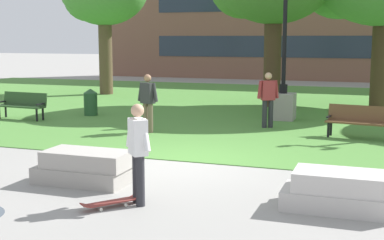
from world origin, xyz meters
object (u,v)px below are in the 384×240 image
concrete_block_left (342,192)px  trash_bin (91,102)px  park_bench_far_left (360,120)px  lamp_post_left (283,90)px  park_bench_near_right (23,104)px  person_bystander_far_lawn (268,97)px  skateboard (111,202)px  person_skateboarder (138,148)px  person_bystander_near_lawn (148,100)px  concrete_block_center (85,168)px

concrete_block_left → trash_bin: 12.25m
concrete_block_left → park_bench_far_left: park_bench_far_left is taller
lamp_post_left → concrete_block_left: bearing=-74.7°
park_bench_near_right → trash_bin: trash_bin is taller
concrete_block_left → person_bystander_far_lawn: size_ratio=1.08×
concrete_block_left → park_bench_far_left: 6.59m
concrete_block_left → person_bystander_far_lawn: 8.00m
skateboard → park_bench_far_left: size_ratio=0.50×
park_bench_near_right → lamp_post_left: (8.47, 2.77, 0.50)m
lamp_post_left → park_bench_near_right: bearing=-161.9°
concrete_block_left → lamp_post_left: size_ratio=0.36×
concrete_block_left → person_bystander_far_lawn: person_bystander_far_lawn is taller
person_skateboarder → skateboard: bearing=-141.2°
person_bystander_near_lawn → person_bystander_far_lawn: size_ratio=1.00×
trash_bin → person_bystander_far_lawn: person_bystander_far_lawn is taller
concrete_block_center → park_bench_near_right: 8.98m
skateboard → trash_bin: 10.74m
concrete_block_left → person_skateboarder: size_ratio=1.08×
concrete_block_center → person_bystander_far_lawn: 7.76m
trash_bin → person_bystander_near_lawn: bearing=-36.9°
park_bench_near_right → person_bystander_near_lawn: person_bystander_near_lawn is taller
skateboard → trash_bin: (-5.61, 9.15, 0.42)m
concrete_block_center → concrete_block_left: same height
skateboard → lamp_post_left: size_ratio=0.18×
concrete_block_center → lamp_post_left: bearing=76.3°
park_bench_near_right → trash_bin: 2.34m
park_bench_far_left → person_bystander_far_lawn: size_ratio=1.09×
skateboard → person_bystander_near_lawn: (-2.25, 6.63, 0.90)m
lamp_post_left → trash_bin: (-6.69, -1.26, -0.54)m
person_skateboarder → skateboard: size_ratio=1.86×
trash_bin → person_bystander_far_lawn: 6.57m
trash_bin → park_bench_far_left: bearing=-8.9°
concrete_block_center → lamp_post_left: (2.25, 9.24, 0.73)m
park_bench_far_left → person_bystander_far_lawn: bearing=161.7°
person_bystander_far_lawn → park_bench_far_left: bearing=-18.3°
concrete_block_center → person_skateboarder: person_skateboarder is taller
person_skateboarder → trash_bin: person_skateboarder is taller
concrete_block_left → person_bystander_near_lawn: 8.09m
person_skateboarder → person_bystander_near_lawn: person_bystander_near_lawn is taller
park_bench_near_right → person_bystander_near_lawn: (5.14, -1.01, 0.45)m
skateboard → park_bench_near_right: size_ratio=0.50×
concrete_block_center → person_skateboarder: bearing=-29.3°
park_bench_near_right → park_bench_far_left: size_ratio=0.99×
park_bench_near_right → person_skateboarder: bearing=-43.4°
concrete_block_left → trash_bin: size_ratio=1.92×
person_bystander_near_lawn → concrete_block_center: bearing=-78.8°
concrete_block_center → lamp_post_left: lamp_post_left is taller
concrete_block_center → park_bench_far_left: 8.14m
lamp_post_left → concrete_block_center: bearing=-103.7°
park_bench_far_left → skateboard: bearing=-115.5°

